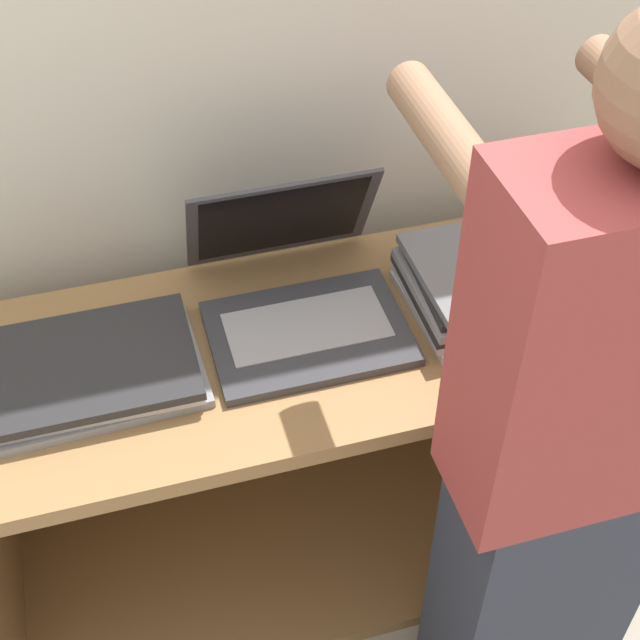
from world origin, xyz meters
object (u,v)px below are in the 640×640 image
object	(u,v)px
laptop_open	(299,295)
laptop_stack_left	(93,369)
laptop_stack_right	(506,279)
person	(567,461)

from	to	relation	value
laptop_open	laptop_stack_left	bearing A→B (deg)	-171.16
laptop_stack_right	laptop_open	bearing A→B (deg)	170.39
laptop_stack_left	laptop_stack_right	distance (m)	0.81
laptop_stack_left	laptop_open	bearing A→B (deg)	8.84
laptop_stack_left	laptop_stack_right	world-z (taller)	laptop_stack_right
laptop_stack_left	person	bearing A→B (deg)	-31.17
laptop_stack_right	person	distance (m)	0.44
laptop_open	laptop_stack_left	world-z (taller)	laptop_open
person	laptop_stack_left	bearing A→B (deg)	148.83
laptop_open	laptop_stack_right	xyz separation A→B (m)	(0.40, -0.07, 0.00)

